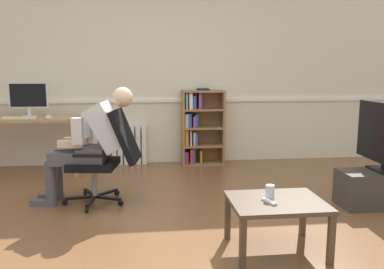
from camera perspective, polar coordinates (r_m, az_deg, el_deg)
name	(u,v)px	position (r m, az deg, el deg)	size (l,w,h in m)	color
ground_plane	(186,232)	(3.47, -0.84, -13.83)	(18.00, 18.00, 0.00)	brown
back_wall	(167,71)	(5.84, -3.58, 9.14)	(12.00, 0.13, 2.70)	beige
computer_desk	(27,125)	(5.59, -22.62, 1.29)	(1.37, 0.64, 0.76)	tan
imac_monitor	(28,97)	(5.63, -22.50, 5.03)	(0.50, 0.14, 0.44)	silver
keyboard	(20,118)	(5.46, -23.57, 2.24)	(0.40, 0.12, 0.02)	white
computer_mouse	(49,117)	(5.38, -19.92, 2.44)	(0.06, 0.10, 0.03)	white
bookshelf	(199,127)	(5.73, 1.04, 1.10)	(0.61, 0.29, 1.10)	olive
radiator	(120,145)	(5.83, -10.32, -1.52)	(0.76, 0.08, 0.57)	white
office_chair	(108,153)	(4.12, -12.02, -2.66)	(0.81, 0.62, 0.98)	black
person_seated	(91,142)	(4.14, -14.31, -1.00)	(1.06, 0.45, 1.20)	#4C4C51
tv_stand	(381,188)	(4.47, 25.59, -6.99)	(0.85, 0.37, 0.36)	#3D3833
coffee_table	(276,207)	(3.09, 12.06, -10.17)	(0.70, 0.57, 0.40)	#4C3D2D
drinking_glass	(270,192)	(3.06, 11.16, -8.14)	(0.07, 0.07, 0.11)	silver
spare_remote	(269,201)	(3.00, 11.05, -9.44)	(0.04, 0.15, 0.02)	white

